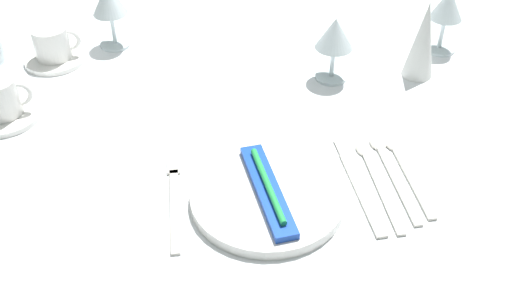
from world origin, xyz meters
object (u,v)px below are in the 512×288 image
object	(u,v)px
spoon_dessert	(389,167)
wine_glass_centre	(447,9)
dinner_plate	(268,197)
fork_outer	(174,198)
wine_glass_left	(335,36)
spoon_soup	(375,174)
coffee_cup_left	(0,97)
coffee_cup_right	(52,43)
napkin_folded	(423,40)
toothbrush_package	(268,189)
wine_glass_right	(109,3)
dinner_knife	(359,187)
spoon_tea	(404,165)

from	to	relation	value
spoon_dessert	wine_glass_centre	size ratio (longest dim) A/B	1.59
dinner_plate	fork_outer	bearing A→B (deg)	169.44
fork_outer	wine_glass_left	xyz separation A→B (m)	(0.33, 0.31, 0.09)
fork_outer	wine_glass_left	size ratio (longest dim) A/B	1.61
spoon_soup	coffee_cup_left	size ratio (longest dim) A/B	2.31
coffee_cup_right	wine_glass_left	distance (m)	0.58
spoon_soup	wine_glass_centre	xyz separation A→B (m)	(0.26, 0.38, 0.09)
wine_glass_left	napkin_folded	distance (m)	0.18
coffee_cup_left	napkin_folded	xyz separation A→B (m)	(0.81, 0.03, 0.04)
toothbrush_package	wine_glass_right	bearing A→B (deg)	114.98
wine_glass_right	dinner_plate	bearing A→B (deg)	-65.02
wine_glass_left	napkin_folded	xyz separation A→B (m)	(0.18, -0.01, -0.01)
spoon_dessert	napkin_folded	world-z (taller)	napkin_folded
dinner_plate	toothbrush_package	size ratio (longest dim) A/B	1.14
dinner_knife	dinner_plate	bearing A→B (deg)	-177.20
dinner_plate	coffee_cup_left	size ratio (longest dim) A/B	2.51
dinner_knife	spoon_tea	bearing A→B (deg)	24.31
fork_outer	spoon_tea	bearing A→B (deg)	3.12
wine_glass_left	wine_glass_right	distance (m)	0.48
coffee_cup_left	wine_glass_right	size ratio (longest dim) A/B	0.68
wine_glass_centre	spoon_dessert	bearing A→B (deg)	-122.61
spoon_tea	wine_glass_left	xyz separation A→B (m)	(-0.05, 0.29, 0.09)
coffee_cup_right	wine_glass_right	xyz separation A→B (m)	(0.12, 0.05, 0.06)
spoon_soup	coffee_cup_left	bearing A→B (deg)	157.63
spoon_tea	wine_glass_right	bearing A→B (deg)	135.17
wine_glass_left	napkin_folded	size ratio (longest dim) A/B	0.82
spoon_soup	wine_glass_centre	world-z (taller)	wine_glass_centre
spoon_tea	coffee_cup_right	distance (m)	0.75
dinner_knife	spoon_dessert	distance (m)	0.08
toothbrush_package	coffee_cup_left	world-z (taller)	coffee_cup_left
wine_glass_right	spoon_soup	bearing A→B (deg)	-49.05
dinner_knife	coffee_cup_left	distance (m)	0.66
dinner_plate	spoon_soup	bearing A→B (deg)	10.53
coffee_cup_right	wine_glass_right	bearing A→B (deg)	21.75
toothbrush_package	spoon_dessert	bearing A→B (deg)	12.40
spoon_dessert	fork_outer	bearing A→B (deg)	-176.76
fork_outer	dinner_knife	distance (m)	0.30
spoon_tea	dinner_knife	bearing A→B (deg)	-155.69
wine_glass_centre	fork_outer	bearing A→B (deg)	-147.06
dinner_plate	toothbrush_package	bearing A→B (deg)	0.00
toothbrush_package	wine_glass_right	xyz separation A→B (m)	(-0.25, 0.54, 0.07)
wine_glass_left	wine_glass_right	xyz separation A→B (m)	(-0.44, 0.20, 0.01)
dinner_plate	dinner_knife	xyz separation A→B (m)	(0.15, 0.01, -0.01)
toothbrush_package	wine_glass_centre	distance (m)	0.61
wine_glass_centre	wine_glass_left	size ratio (longest dim) A/B	1.04
toothbrush_package	napkin_folded	size ratio (longest dim) A/B	1.31
coffee_cup_right	wine_glass_left	xyz separation A→B (m)	(0.56, -0.15, 0.05)
dinner_knife	wine_glass_left	size ratio (longest dim) A/B	1.75
toothbrush_package	spoon_soup	bearing A→B (deg)	10.53
spoon_dessert	coffee_cup_right	distance (m)	0.73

